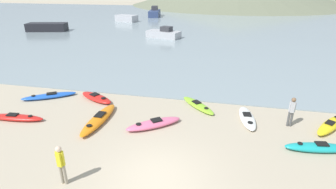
{
  "coord_description": "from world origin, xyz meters",
  "views": [
    {
      "loc": [
        2.02,
        -7.4,
        6.59
      ],
      "look_at": [
        -1.02,
        6.57,
        0.5
      ],
      "focal_mm": 28.0,
      "sensor_mm": 36.0,
      "label": 1
    }
  ],
  "objects": [
    {
      "name": "person_near_foreground",
      "position": [
        -3.15,
        -0.98,
        0.89
      ],
      "size": [
        0.31,
        0.23,
        1.56
      ],
      "color": "gray",
      "rests_on": "ground_plane"
    },
    {
      "name": "bay_water",
      "position": [
        0.0,
        42.03,
        0.03
      ],
      "size": [
        160.0,
        70.0,
        0.06
      ],
      "primitive_type": "cube",
      "color": "gray",
      "rests_on": "ground_plane"
    },
    {
      "name": "moored_boat_3",
      "position": [
        -13.09,
        48.63,
        0.8
      ],
      "size": [
        2.94,
        5.99,
        2.12
      ],
      "color": "navy",
      "rests_on": "bay_water"
    },
    {
      "name": "kayak_on_sand_7",
      "position": [
        6.24,
        3.06,
        0.17
      ],
      "size": [
        2.79,
        1.02,
        0.39
      ],
      "color": "teal",
      "rests_on": "ground_plane"
    },
    {
      "name": "kayak_on_sand_0",
      "position": [
        -5.37,
        5.96,
        0.16
      ],
      "size": [
        2.69,
        1.87,
        0.37
      ],
      "color": "red",
      "rests_on": "ground_plane"
    },
    {
      "name": "person_near_waterline",
      "position": [
        5.49,
        5.07,
        0.88
      ],
      "size": [
        0.31,
        0.21,
        1.54
      ],
      "color": "#4C4C4C",
      "rests_on": "ground_plane"
    },
    {
      "name": "kayak_on_sand_5",
      "position": [
        -1.09,
        3.56,
        0.17
      ],
      "size": [
        2.72,
        2.3,
        0.38
      ],
      "color": "#E5668C",
      "rests_on": "ground_plane"
    },
    {
      "name": "kayak_on_sand_3",
      "position": [
        7.42,
        5.24,
        0.18
      ],
      "size": [
        2.13,
        2.58,
        0.4
      ],
      "color": "yellow",
      "rests_on": "ground_plane"
    },
    {
      "name": "kayak_on_sand_2",
      "position": [
        3.49,
        5.27,
        0.12
      ],
      "size": [
        1.05,
        2.69,
        0.29
      ],
      "color": "white",
      "rests_on": "ground_plane"
    },
    {
      "name": "moored_boat_0",
      "position": [
        -23.82,
        27.35,
        0.63
      ],
      "size": [
        5.9,
        3.3,
        1.15
      ],
      "color": "black",
      "rests_on": "bay_water"
    },
    {
      "name": "moored_boat_2",
      "position": [
        -16.06,
        39.74,
        0.64
      ],
      "size": [
        4.29,
        3.04,
        1.15
      ],
      "color": "#B2B2B7",
      "rests_on": "bay_water"
    },
    {
      "name": "kayak_on_sand_4",
      "position": [
        0.81,
        6.27,
        0.13
      ],
      "size": [
        2.35,
        2.46,
        0.29
      ],
      "color": "#8CCC2D",
      "rests_on": "ground_plane"
    },
    {
      "name": "kayak_on_sand_8",
      "position": [
        -8.3,
        2.72,
        0.14
      ],
      "size": [
        3.07,
        0.86,
        0.33
      ],
      "color": "red",
      "rests_on": "ground_plane"
    },
    {
      "name": "moored_boat_4",
      "position": [
        -5.79,
        25.97,
        0.57
      ],
      "size": [
        4.67,
        3.01,
        1.45
      ],
      "color": "#B2B2B7",
      "rests_on": "bay_water"
    },
    {
      "name": "kayak_on_sand_1",
      "position": [
        -8.38,
        5.63,
        0.13
      ],
      "size": [
        3.06,
        2.24,
        0.31
      ],
      "color": "blue",
      "rests_on": "ground_plane"
    },
    {
      "name": "kayak_on_sand_6",
      "position": [
        -3.98,
        3.44,
        0.16
      ],
      "size": [
        0.8,
        3.55,
        0.37
      ],
      "color": "orange",
      "rests_on": "ground_plane"
    },
    {
      "name": "ground_plane",
      "position": [
        0.0,
        0.0,
        0.0
      ],
      "size": [
        400.0,
        400.0,
        0.0
      ],
      "primitive_type": "plane",
      "color": "tan"
    }
  ]
}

